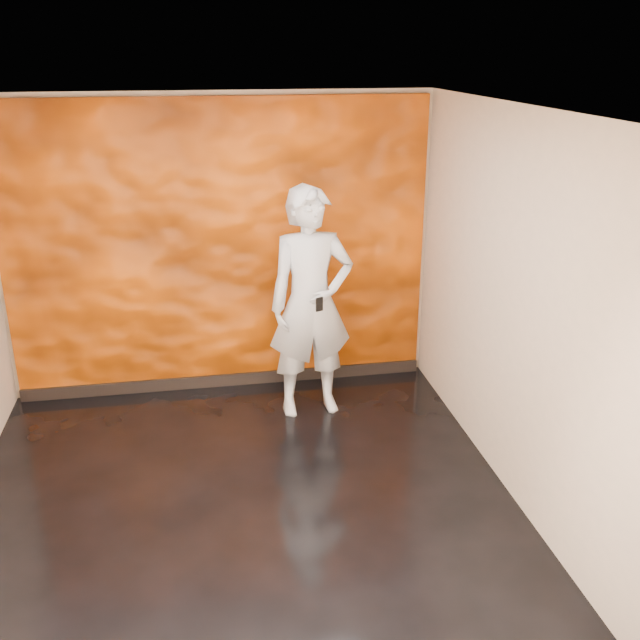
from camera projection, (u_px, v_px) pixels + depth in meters
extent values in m
cube|color=black|center=(242.00, 498.00, 5.33)|extent=(4.00, 4.00, 0.01)
cube|color=#C4B29C|center=(220.00, 247.00, 6.66)|extent=(4.00, 0.02, 2.80)
cube|color=#C4B29C|center=(265.00, 495.00, 2.99)|extent=(4.00, 0.02, 2.80)
cube|color=#C4B29C|center=(511.00, 306.00, 5.15)|extent=(0.02, 4.00, 2.80)
cube|color=white|center=(224.00, 109.00, 4.32)|extent=(4.00, 4.00, 0.01)
cube|color=#FD6004|center=(220.00, 250.00, 6.63)|extent=(3.90, 0.06, 2.75)
cube|color=black|center=(227.00, 380.00, 7.07)|extent=(3.90, 0.04, 0.12)
imported|color=#A3A9B2|center=(311.00, 303.00, 6.27)|extent=(0.80, 0.56, 2.08)
cube|color=black|center=(319.00, 304.00, 5.98)|extent=(0.07, 0.04, 0.12)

